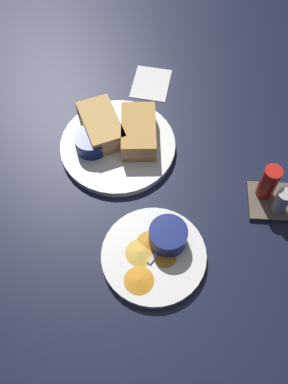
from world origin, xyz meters
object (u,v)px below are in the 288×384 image
Objects in this scene: spoon_by_dark_ramekin at (117,148)px; spoon_by_gravy_ramekin at (168,237)px; plate_sandwich_main at (118,146)px; ramekin_dark_sauce at (91,142)px; condiment_caddy at (272,193)px; ramekin_light_gravy at (168,236)px; sandwich_half_near at (139,131)px; plate_chips_companion at (154,256)px; sandwich_half_far at (101,126)px.

spoon_by_gravy_ramekin is at bearing 29.52° from spoon_by_dark_ramekin.
spoon_by_dark_ramekin reaches higher than plate_sandwich_main.
plate_sandwich_main is 1.91cm from spoon_by_dark_ramekin.
spoon_by_gravy_ramekin is (20.93, 11.85, 0.00)cm from spoon_by_dark_ramekin.
condiment_caddy reaches higher than ramekin_dark_sauce.
spoon_by_dark_ramekin is at bearing -151.29° from ramekin_light_gravy.
condiment_caddy is at bearing 63.82° from sandwich_half_near.
ramekin_dark_sauce is 27.89cm from ramekin_light_gravy.
plate_chips_companion is 2.17× the size of condiment_caddy.
plate_sandwich_main is 27.71cm from plate_chips_companion.
spoon_by_dark_ramekin is at bearing -159.47° from plate_chips_companion.
sandwich_half_near is at bearing -116.18° from condiment_caddy.
sandwich_half_far is at bearing -97.95° from sandwich_half_near.
sandwich_half_near is 1.44× the size of condiment_caddy.
plate_sandwich_main is 35.10cm from condiment_caddy.
ramekin_dark_sauce is at bearing -76.95° from plate_sandwich_main.
plate_sandwich_main is 2.63× the size of spoon_by_dark_ramekin.
spoon_by_dark_ramekin is 0.48× the size of plate_chips_companion.
spoon_by_dark_ramekin is (3.37, -4.57, -2.04)cm from sandwich_half_near.
plate_chips_companion is at bearing -35.61° from spoon_by_gravy_ramekin.
sandwich_half_near is at bearing -170.57° from plate_chips_companion.
spoon_by_dark_ramekin is at bearing -107.79° from condiment_caddy.
plate_sandwich_main is at bearing -152.14° from spoon_by_gravy_ramekin.
sandwich_half_far reaches higher than ramekin_dark_sauce.
plate_chips_companion is at bearing 31.03° from ramekin_dark_sauce.
plate_chips_companion is at bearing 24.22° from sandwich_half_far.
condiment_caddy reaches higher than plate_sandwich_main.
condiment_caddy is at bearing 116.33° from spoon_by_gravy_ramekin.
ramekin_dark_sauce is 5.96cm from spoon_by_dark_ramekin.
condiment_caddy reaches higher than ramekin_light_gravy.
sandwich_half_near is 1.39× the size of spoon_by_dark_ramekin.
plate_chips_companion is at bearing 9.43° from sandwich_half_near.
spoon_by_gravy_ramekin is 23.48cm from condiment_caddy.
sandwich_half_near is 28.55cm from plate_chips_companion.
spoon_by_gravy_ramekin is (-0.59, 0.06, -1.92)cm from ramekin_light_gravy.
ramekin_dark_sauce is 0.82× the size of spoon_by_gravy_ramekin.
ramekin_dark_sauce is (1.32, -5.70, 2.87)cm from plate_sandwich_main.
ramekin_dark_sauce is 0.74× the size of spoon_by_dark_ramekin.
sandwich_half_far is (-1.18, -8.47, 0.00)cm from sandwich_half_near.
sandwich_half_near is 25.92cm from ramekin_light_gravy.
condiment_caddy is (13.91, 28.29, -0.59)cm from sandwich_half_near.
ramekin_light_gravy reaches higher than ramekin_dark_sauce.
plate_sandwich_main is at bearing -179.66° from spoon_by_dark_ramekin.
spoon_by_dark_ramekin is at bearing -53.60° from sandwich_half_near.
plate_sandwich_main is 1.26× the size of plate_chips_companion.
condiment_caddy is at bearing 74.45° from ramekin_dark_sauce.
spoon_by_gravy_ramekin is at bearing 31.73° from sandwich_half_far.
sandwich_half_near reaches higher than plate_chips_companion.
ramekin_light_gravy reaches higher than spoon_by_gravy_ramekin.
plate_sandwich_main is at bearing -67.95° from sandwich_half_near.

